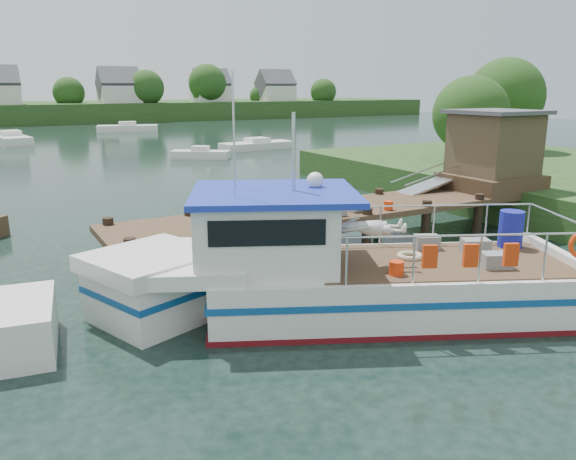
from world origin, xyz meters
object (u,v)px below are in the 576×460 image
moored_far (128,128)px  moored_b (200,154)px  dock (445,172)px  moored_d (10,139)px  lobster_boat (327,273)px  moored_c (257,145)px

moored_far → moored_b: 29.84m
moored_far → moored_b: (-1.67, -29.80, -0.09)m
dock → moored_d: dock is taller
dock → moored_d: 46.97m
lobster_boat → moored_c: 36.83m
lobster_boat → moored_d: (-3.90, 50.01, -0.56)m
moored_c → dock: bearing=-98.2°
dock → moored_c: size_ratio=2.45×
dock → moored_b: bearing=90.4°
dock → moored_c: bearing=77.5°
moored_c → moored_d: 24.65m
moored_d → moored_b: bearing=-37.2°
lobster_boat → moored_b: bearing=99.9°
moored_far → moored_d: (-13.61, -9.93, 0.02)m
moored_c → moored_d: (-18.55, 16.23, 0.09)m
moored_far → moored_b: moored_far is taller
moored_b → dock: bearing=-89.1°
lobster_boat → moored_c: lobster_boat is taller
dock → moored_c: 29.89m
moored_b → moored_c: 7.55m
moored_b → moored_c: moored_c is taller
lobster_boat → moored_far: bearing=105.6°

